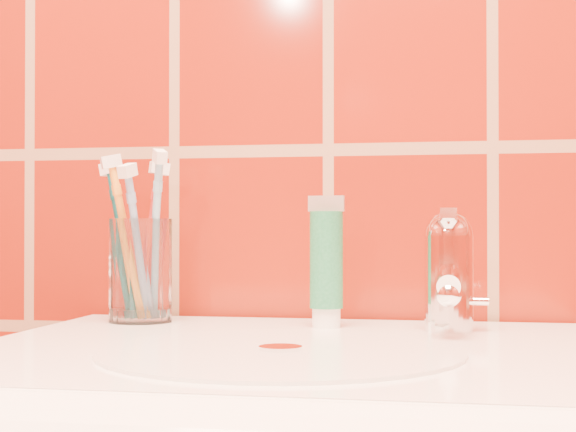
# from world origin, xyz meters

# --- Properties ---
(glass_tumbler) EXTENTS (0.08, 0.08, 0.11)m
(glass_tumbler) POSITION_xyz_m (-0.20, 1.12, 0.91)
(glass_tumbler) COLOR white
(glass_tumbler) RESTS_ON pedestal_sink
(toothpaste_tube) EXTENTS (0.04, 0.03, 0.14)m
(toothpaste_tube) POSITION_xyz_m (0.01, 1.11, 0.91)
(toothpaste_tube) COLOR white
(toothpaste_tube) RESTS_ON pedestal_sink
(faucet) EXTENTS (0.05, 0.11, 0.12)m
(faucet) POSITION_xyz_m (0.14, 1.09, 0.91)
(faucet) COLOR white
(faucet) RESTS_ON pedestal_sink
(toothbrush_0) EXTENTS (0.08, 0.07, 0.19)m
(toothbrush_0) POSITION_xyz_m (-0.19, 1.13, 0.94)
(toothbrush_0) COLOR #AC2524
(toothbrush_0) RESTS_ON glass_tumbler
(toothbrush_1) EXTENTS (0.10, 0.12, 0.20)m
(toothbrush_1) POSITION_xyz_m (-0.18, 1.11, 0.94)
(toothbrush_1) COLOR #75ADD1
(toothbrush_1) RESTS_ON glass_tumbler
(toothbrush_2) EXTENTS (0.06, 0.11, 0.19)m
(toothbrush_2) POSITION_xyz_m (-0.19, 1.10, 0.93)
(toothbrush_2) COLOR #7196C9
(toothbrush_2) RESTS_ON glass_tumbler
(toothbrush_3) EXTENTS (0.10, 0.09, 0.19)m
(toothbrush_3) POSITION_xyz_m (-0.21, 1.10, 0.94)
(toothbrush_3) COLOR orange
(toothbrush_3) RESTS_ON glass_tumbler
(toothbrush_4) EXTENTS (0.09, 0.08, 0.19)m
(toothbrush_4) POSITION_xyz_m (-0.22, 1.12, 0.94)
(toothbrush_4) COLOR #0C5C66
(toothbrush_4) RESTS_ON glass_tumbler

